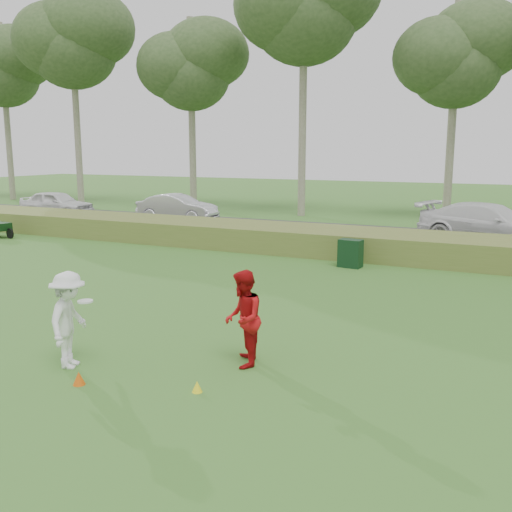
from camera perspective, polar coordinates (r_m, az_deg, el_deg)
The scene contains 17 objects.
ground at distance 10.98m, azimuth -9.07°, elevation -10.23°, with size 120.00×120.00×0.00m, color #306722.
reed_strip at distance 21.53m, azimuth 9.11°, elevation 1.36°, with size 80.00×3.00×0.90m, color #586B2A.
park_road at distance 26.38m, azimuth 12.13°, elevation 2.04°, with size 80.00×6.00×0.06m, color #2D2D2D.
tree_0 at distance 48.37m, azimuth -23.99°, elevation 16.74°, with size 6.76×6.76×13.00m.
tree_1 at distance 41.98m, azimuth -17.90°, elevation 19.74°, with size 7.54×7.54×14.50m.
tree_2 at distance 38.37m, azimuth -6.53°, elevation 18.24°, with size 6.50×6.50×12.00m.
tree_3 at distance 34.47m, azimuth 4.85°, elevation 23.58°, with size 7.80×7.80×15.50m.
tree_4 at distance 33.49m, azimuth 19.36°, elevation 18.19°, with size 6.24×6.24×11.50m.
player_white at distance 10.79m, azimuth -18.19°, elevation -6.09°, with size 1.03×1.29×1.76m.
player_red at distance 10.32m, azimuth -1.31°, elevation -6.28°, with size 0.86×0.67×1.77m, color #B30F12.
cone_orange at distance 10.20m, azimuth -17.29°, elevation -11.59°, with size 0.21×0.21×0.23m, color #DC550B.
cone_yellow at distance 9.54m, azimuth -5.91°, elevation -12.86°, with size 0.17×0.17×0.19m, color yellow.
utility_cabinet at distance 19.19m, azimuth 9.42°, elevation 0.26°, with size 0.75×0.47×0.93m, color black.
wheelbarrow at distance 27.66m, azimuth -24.23°, elevation 2.68°, with size 1.39×0.74×0.67m.
car_left at distance 34.70m, azimuth -19.31°, elevation 4.98°, with size 1.73×4.31×1.47m, color white.
car_mid at distance 30.98m, azimuth -7.87°, elevation 4.82°, with size 1.51×4.33×1.43m, color silver.
car_right at distance 24.87m, azimuth 22.37°, elevation 2.96°, with size 2.33×5.72×1.66m, color white.
Camera 1 is at (5.86, -8.43, 3.90)m, focal length 40.00 mm.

